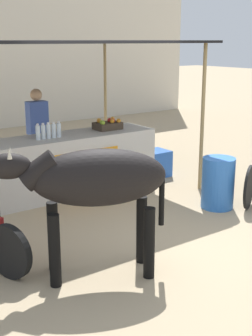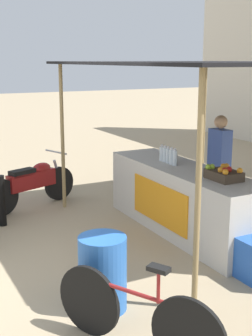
% 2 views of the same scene
% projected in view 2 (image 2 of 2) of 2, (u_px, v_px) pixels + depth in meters
% --- Properties ---
extents(ground_plane, '(60.00, 60.00, 0.00)m').
position_uv_depth(ground_plane, '(37.00, 260.00, 5.89)').
color(ground_plane, tan).
extents(stall_counter, '(3.00, 0.82, 0.96)m').
position_uv_depth(stall_counter, '(183.00, 200.00, 6.77)').
color(stall_counter, beige).
rests_on(stall_counter, ground).
extents(stall_awning, '(4.20, 3.20, 2.43)m').
position_uv_depth(stall_awning, '(205.00, 68.00, 6.49)').
color(stall_awning, black).
rests_on(stall_awning, ground).
extents(water_bottle_row, '(0.43, 0.07, 0.25)m').
position_uv_depth(water_bottle_row, '(168.00, 156.00, 6.92)').
color(water_bottle_row, silver).
rests_on(water_bottle_row, stall_counter).
extents(fruit_crate, '(0.44, 0.32, 0.18)m').
position_uv_depth(fruit_crate, '(224.00, 174.00, 5.96)').
color(fruit_crate, '#3F3326').
rests_on(fruit_crate, stall_counter).
extents(vendor_behind_counter, '(0.34, 0.22, 1.65)m').
position_uv_depth(vendor_behind_counter, '(219.00, 167.00, 7.16)').
color(vendor_behind_counter, '#383842').
rests_on(vendor_behind_counter, ground).
extents(water_barrel, '(0.48, 0.48, 0.77)m').
position_uv_depth(water_barrel, '(103.00, 273.00, 4.66)').
color(water_barrel, blue).
rests_on(water_barrel, ground).
extents(motorcycle_parked, '(0.82, 1.71, 0.90)m').
position_uv_depth(motorcycle_parked, '(33.00, 183.00, 7.92)').
color(motorcycle_parked, black).
rests_on(motorcycle_parked, ground).
extents(bicycle_leaning, '(1.48, 0.83, 0.85)m').
position_uv_depth(bicycle_leaning, '(136.00, 315.00, 3.96)').
color(bicycle_leaning, black).
rests_on(bicycle_leaning, ground).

